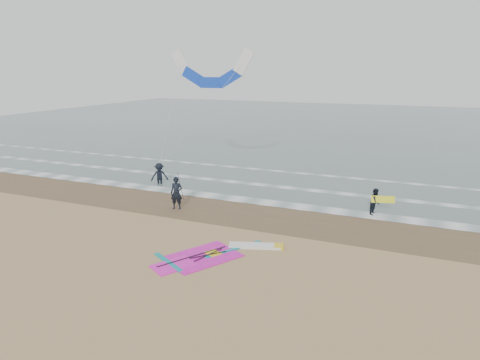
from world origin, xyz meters
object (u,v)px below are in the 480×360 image
at_px(person_walking, 375,202).
at_px(person_wading, 159,171).
at_px(surf_kite, 211,72).
at_px(windsurf_rig, 218,254).
at_px(person_standing, 176,193).

distance_m(person_walking, person_wading, 15.00).
distance_m(person_wading, surf_kite, 7.97).
distance_m(windsurf_rig, person_standing, 7.10).
relative_size(windsurf_rig, person_walking, 3.42).
bearing_deg(windsurf_rig, person_walking, 54.94).
relative_size(person_standing, person_wading, 1.02).
bearing_deg(person_standing, person_walking, 2.15).
distance_m(windsurf_rig, surf_kite, 15.74).
bearing_deg(person_standing, person_wading, 117.17).
relative_size(windsurf_rig, surf_kite, 0.64).
xyz_separation_m(windsurf_rig, person_standing, (-5.04, 4.91, 0.94)).
bearing_deg(person_standing, windsurf_rig, -59.90).
distance_m(windsurf_rig, person_walking, 10.31).
xyz_separation_m(windsurf_rig, surf_kite, (-6.24, 12.18, 7.78)).
bearing_deg(person_wading, person_standing, -81.67).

